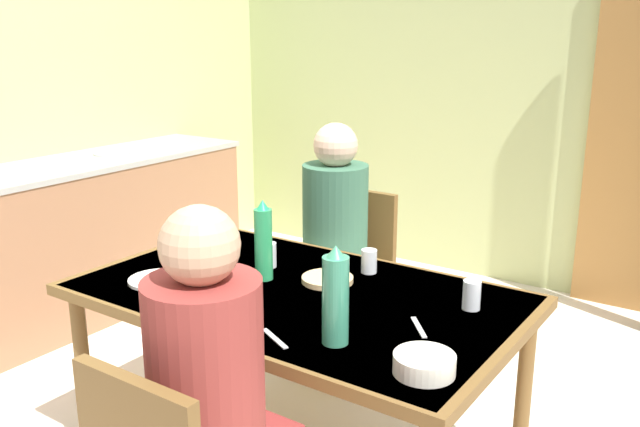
{
  "coord_description": "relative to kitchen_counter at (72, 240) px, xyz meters",
  "views": [
    {
      "loc": [
        1.68,
        -1.77,
        1.63
      ],
      "look_at": [
        0.32,
        0.2,
        0.97
      ],
      "focal_mm": 38.29,
      "sensor_mm": 36.0,
      "label": 1
    }
  ],
  "objects": [
    {
      "name": "wall_back",
      "position": [
        1.6,
        2.0,
        0.84
      ],
      "size": [
        4.05,
        0.1,
        2.59
      ],
      "primitive_type": "cube",
      "color": "#AEB87B",
      "rests_on": "ground_plane"
    },
    {
      "name": "wall_left",
      "position": [
        -0.33,
        0.13,
        0.84
      ],
      "size": [
        0.1,
        3.73,
        2.59
      ],
      "primitive_type": "cube",
      "color": "#ABB97A",
      "rests_on": "ground_plane"
    },
    {
      "name": "kitchen_counter",
      "position": [
        0.0,
        0.0,
        0.0
      ],
      "size": [
        0.61,
        2.24,
        0.91
      ],
      "color": "#966648",
      "rests_on": "ground_plane"
    },
    {
      "name": "dining_table",
      "position": [
        1.92,
        -0.44,
        0.21
      ],
      "size": [
        1.57,
        0.94,
        0.72
      ],
      "color": "brown",
      "rests_on": "ground_plane"
    },
    {
      "name": "chair_far_diner",
      "position": [
        1.63,
        0.38,
        0.05
      ],
      "size": [
        0.4,
        0.4,
        0.87
      ],
      "rotation": [
        0.0,
        0.0,
        3.14
      ],
      "color": "brown",
      "rests_on": "ground_plane"
    },
    {
      "name": "person_near_diner",
      "position": [
        2.15,
        -1.12,
        0.33
      ],
      "size": [
        0.3,
        0.37,
        0.77
      ],
      "color": "maroon",
      "rests_on": "ground_plane"
    },
    {
      "name": "person_far_diner",
      "position": [
        1.63,
        0.25,
        0.33
      ],
      "size": [
        0.3,
        0.37,
        0.77
      ],
      "rotation": [
        0.0,
        0.0,
        3.14
      ],
      "color": "#3E634A",
      "rests_on": "ground_plane"
    },
    {
      "name": "water_bottle_green_near",
      "position": [
        1.75,
        -0.41,
        0.41
      ],
      "size": [
        0.07,
        0.07,
        0.3
      ],
      "color": "#2C9F5A",
      "rests_on": "dining_table"
    },
    {
      "name": "water_bottle_green_far",
      "position": [
        2.26,
        -0.71,
        0.42
      ],
      "size": [
        0.08,
        0.08,
        0.3
      ],
      "color": "#388D6B",
      "rests_on": "dining_table"
    },
    {
      "name": "serving_bowl_center",
      "position": [
        2.56,
        -0.73,
        0.3
      ],
      "size": [
        0.17,
        0.17,
        0.05
      ],
      "primitive_type": "cylinder",
      "color": "white",
      "rests_on": "dining_table"
    },
    {
      "name": "dinner_plate_near_left",
      "position": [
        1.45,
        -0.65,
        0.28
      ],
      "size": [
        0.22,
        0.22,
        0.01
      ],
      "primitive_type": "cylinder",
      "color": "white",
      "rests_on": "dining_table"
    },
    {
      "name": "dinner_plate_near_right",
      "position": [
        1.83,
        -0.71,
        0.28
      ],
      "size": [
        0.2,
        0.2,
        0.01
      ],
      "primitive_type": "cylinder",
      "color": "white",
      "rests_on": "dining_table"
    },
    {
      "name": "drinking_glass_by_near_diner",
      "position": [
        2.5,
        -0.24,
        0.32
      ],
      "size": [
        0.06,
        0.06,
        0.1
      ],
      "primitive_type": "cylinder",
      "color": "silver",
      "rests_on": "dining_table"
    },
    {
      "name": "drinking_glass_by_far_diner",
      "position": [
        2.04,
        -0.13,
        0.32
      ],
      "size": [
        0.06,
        0.06,
        0.09
      ],
      "primitive_type": "cylinder",
      "color": "silver",
      "rests_on": "dining_table"
    },
    {
      "name": "drinking_glass_spare_center",
      "position": [
        1.69,
        -0.3,
        0.32
      ],
      "size": [
        0.06,
        0.06,
        0.1
      ],
      "primitive_type": "cylinder",
      "color": "silver",
      "rests_on": "dining_table"
    },
    {
      "name": "bread_plate_sliced",
      "position": [
        1.97,
        -0.31,
        0.28
      ],
      "size": [
        0.19,
        0.19,
        0.02
      ],
      "primitive_type": "cylinder",
      "color": "#DBB77A",
      "rests_on": "dining_table"
    },
    {
      "name": "cutlery_knife_near",
      "position": [
        2.1,
        -0.79,
        0.27
      ],
      "size": [
        0.14,
        0.08,
        0.0
      ],
      "primitive_type": "cube",
      "rotation": [
        0.0,
        0.0,
        5.83
      ],
      "color": "silver",
      "rests_on": "dining_table"
    },
    {
      "name": "cutlery_fork_near",
      "position": [
        2.42,
        -0.47,
        0.27
      ],
      "size": [
        0.11,
        0.12,
        0.0
      ],
      "primitive_type": "cube",
      "rotation": [
        0.0,
        0.0,
        2.27
      ],
      "color": "silver",
      "rests_on": "dining_table"
    }
  ]
}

